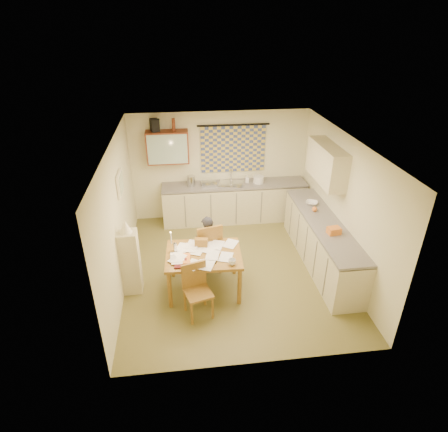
{
  "coord_description": "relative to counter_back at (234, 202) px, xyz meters",
  "views": [
    {
      "loc": [
        -0.9,
        -5.82,
        4.28
      ],
      "look_at": [
        -0.16,
        0.2,
        1.04
      ],
      "focal_mm": 30.0,
      "sensor_mm": 36.0,
      "label": 1
    }
  ],
  "objects": [
    {
      "name": "chair_near",
      "position": [
        -1.05,
        -3.11,
        -0.17
      ],
      "size": [
        0.5,
        0.5,
        0.89
      ],
      "rotation": [
        0.0,
        0.0,
        0.28
      ],
      "color": "brown",
      "rests_on": "floor"
    },
    {
      "name": "kettle",
      "position": [
        -0.99,
        0.0,
        0.59
      ],
      "size": [
        0.23,
        0.23,
        0.24
      ],
      "primitive_type": "cylinder",
      "rotation": [
        0.0,
        0.0,
        -0.33
      ],
      "color": "silver",
      "rests_on": "counter_back"
    },
    {
      "name": "letter_rack",
      "position": [
        -0.92,
        -2.28,
        0.38
      ],
      "size": [
        0.24,
        0.15,
        0.16
      ],
      "primitive_type": "cube",
      "rotation": [
        0.0,
        0.0,
        -0.22
      ],
      "color": "brown",
      "rests_on": "dining_table"
    },
    {
      "name": "person",
      "position": [
        -0.8,
        -1.97,
        0.13
      ],
      "size": [
        0.47,
        0.35,
        1.17
      ],
      "primitive_type": "imported",
      "rotation": [
        0.0,
        0.0,
        3.22
      ],
      "color": "black",
      "rests_on": "floor"
    },
    {
      "name": "wall_back",
      "position": [
        -0.3,
        0.31,
        0.8
      ],
      "size": [
        4.0,
        0.02,
        2.5
      ],
      "primitive_type": "cube",
      "color": "beige",
      "rests_on": "floor"
    },
    {
      "name": "sink",
      "position": [
        -0.08,
        -0.0,
        0.43
      ],
      "size": [
        0.64,
        0.56,
        0.1
      ],
      "primitive_type": "cube",
      "rotation": [
        0.0,
        0.0,
        -0.22
      ],
      "color": "silver",
      "rests_on": "counter_back"
    },
    {
      "name": "chair_far",
      "position": [
        -0.8,
        -1.93,
        -0.13
      ],
      "size": [
        0.56,
        0.56,
        1.04
      ],
      "rotation": [
        0.0,
        0.0,
        3.37
      ],
      "color": "brown",
      "rests_on": "floor"
    },
    {
      "name": "stove",
      "position": [
        1.4,
        -2.81,
        -0.0
      ],
      "size": [
        0.58,
        0.58,
        0.9
      ],
      "color": "white",
      "rests_on": "floor"
    },
    {
      "name": "bottle_green",
      "position": [
        -1.62,
        0.13,
        1.83
      ],
      "size": [
        0.07,
        0.07,
        0.26
      ],
      "primitive_type": "cylinder",
      "rotation": [
        0.0,
        0.0,
        -0.07
      ],
      "color": "#195926",
      "rests_on": "wall_cabinet"
    },
    {
      "name": "counter_right",
      "position": [
        1.4,
        -1.95,
        -0.0
      ],
      "size": [
        0.62,
        2.95,
        0.92
      ],
      "color": "#C6BB8E",
      "rests_on": "floor"
    },
    {
      "name": "upper_cabinet_right",
      "position": [
        1.53,
        -1.4,
        1.4
      ],
      "size": [
        0.34,
        1.3,
        0.7
      ],
      "primitive_type": "cube",
      "color": "#C6BB8E",
      "rests_on": "wall_right"
    },
    {
      "name": "lampshade",
      "position": [
        -2.14,
        -2.37,
        0.84
      ],
      "size": [
        0.2,
        0.2,
        0.22
      ],
      "primitive_type": "cone",
      "color": "#F0E8C8",
      "rests_on": "shelf_stand"
    },
    {
      "name": "orange_box",
      "position": [
        -1.2,
        -2.77,
        0.32
      ],
      "size": [
        0.13,
        0.09,
        0.04
      ],
      "primitive_type": "cube",
      "rotation": [
        0.0,
        0.0,
        -0.07
      ],
      "color": "orange",
      "rests_on": "dining_table"
    },
    {
      "name": "wall_cabinet_glass",
      "position": [
        -1.45,
        -0.04,
        1.35
      ],
      "size": [
        0.84,
        0.02,
        0.64
      ],
      "primitive_type": "cube",
      "color": "#99B2A5",
      "rests_on": "wall_back"
    },
    {
      "name": "speaker",
      "position": [
        -1.69,
        0.13,
        1.83
      ],
      "size": [
        0.21,
        0.24,
        0.26
      ],
      "primitive_type": "cube",
      "rotation": [
        0.0,
        0.0,
        0.32
      ],
      "color": "black",
      "rests_on": "wall_cabinet"
    },
    {
      "name": "floor",
      "position": [
        -0.3,
        -1.95,
        -0.46
      ],
      "size": [
        4.0,
        4.5,
        0.02
      ],
      "primitive_type": "cube",
      "color": "brown",
      "rests_on": "ground"
    },
    {
      "name": "bowl",
      "position": [
        1.4,
        -1.23,
        0.5
      ],
      "size": [
        0.41,
        0.41,
        0.06
      ],
      "primitive_type": "imported",
      "rotation": [
        0.0,
        0.0,
        -0.43
      ],
      "color": "white",
      "rests_on": "counter_right"
    },
    {
      "name": "window_blind",
      "position": [
        -0.0,
        0.27,
        1.2
      ],
      "size": [
        1.45,
        0.03,
        1.05
      ],
      "primitive_type": "cube",
      "color": "#394981",
      "rests_on": "wall_back"
    },
    {
      "name": "mug",
      "position": [
        -0.47,
        -2.87,
        0.35
      ],
      "size": [
        0.14,
        0.14,
        0.1
      ],
      "primitive_type": "imported",
      "rotation": [
        0.0,
        0.0,
        0.08
      ],
      "color": "white",
      "rests_on": "dining_table"
    },
    {
      "name": "print_canvas",
      "position": [
        -2.25,
        -1.55,
        1.25
      ],
      "size": [
        0.01,
        0.42,
        0.32
      ],
      "primitive_type": "cube",
      "color": "beige",
      "rests_on": "wall_left"
    },
    {
      "name": "wall_cabinet",
      "position": [
        -1.45,
        0.13,
        1.35
      ],
      "size": [
        0.9,
        0.34,
        0.7
      ],
      "primitive_type": "cube",
      "color": "#5C2411",
      "rests_on": "wall_back"
    },
    {
      "name": "fruit_orange",
      "position": [
        1.35,
        -1.55,
        0.52
      ],
      "size": [
        0.1,
        0.1,
        0.1
      ],
      "primitive_type": "sphere",
      "color": "orange",
      "rests_on": "counter_right"
    },
    {
      "name": "ceiling",
      "position": [
        -0.3,
        -1.95,
        2.06
      ],
      "size": [
        4.0,
        4.5,
        0.02
      ],
      "primitive_type": "cube",
      "color": "white",
      "rests_on": "floor"
    },
    {
      "name": "curtain_rod",
      "position": [
        -0.0,
        0.25,
        1.75
      ],
      "size": [
        1.6,
        0.04,
        0.04
      ],
      "primitive_type": "cylinder",
      "rotation": [
        0.0,
        1.57,
        0.0
      ],
      "color": "black",
      "rests_on": "wall_back"
    },
    {
      "name": "wall_front",
      "position": [
        -0.3,
        -4.21,
        0.8
      ],
      "size": [
        4.0,
        0.02,
        2.5
      ],
      "primitive_type": "cube",
      "color": "beige",
      "rests_on": "floor"
    },
    {
      "name": "book",
      "position": [
        -1.3,
        -2.58,
        0.31
      ],
      "size": [
        0.21,
        0.26,
        0.02
      ],
      "primitive_type": "imported",
      "rotation": [
        0.0,
        0.0,
        -0.07
      ],
      "color": "orange",
      "rests_on": "dining_table"
    },
    {
      "name": "dining_table",
      "position": [
        -0.9,
        -2.5,
        -0.07
      ],
      "size": [
        1.31,
        1.02,
        0.75
      ],
      "rotation": [
        0.0,
        0.0,
        -0.05
      ],
      "color": "brown",
      "rests_on": "floor"
    },
    {
      "name": "candle",
      "position": [
        -1.43,
        -2.4,
        0.59
      ],
      "size": [
        0.02,
        0.02,
        0.22
      ],
      "primitive_type": "cylinder",
      "rotation": [
        0.0,
        0.0,
        0.03
      ],
      "color": "white",
      "rests_on": "dining_table"
    },
    {
      "name": "soap_bottle",
      "position": [
        0.29,
        0.05,
        0.55
      ],
      "size": [
        0.09,
        0.09,
        0.17
      ],
      "primitive_type": "imported",
      "rotation": [
        0.0,
        0.0,
        0.09
      ],
      "color": "white",
      "rests_on": "counter_back"
    },
    {
      "name": "bottle_brown",
      "position": [
        -1.3,
        0.13,
        1.83
      ],
      "size": [
        0.07,
        0.07,
        0.26
      ],
      "primitive_type": "cylinder",
      "rotation": [
        0.0,
        0.0,
        0.05
      ],
      "color": "#5C2411",
      "rests_on": "wall_cabinet"
    },
    {
      "name": "eyeglasses",
      "position": [
        -0.78,
        -2.78,
        0.31
      ],
      "size": [
        0.14,
        0.09,
        0.02
      ],
      "primitive_type": "cube",
      "rotation": [
        0.0,
        0.0,
        -0.37
      ],
      "color": "black",
      "rests_on": "dining_table"
    },
    {
      "name": "mixing_bowl",
      "position": [
        0.55,
        -0.0,
        0.55
      ],
      "size": [
        0.27,
        0.27,
        0.16
      ],
      "primitive_type": "cylinder",
      "rotation": [
        0.0,
        0.0,
        -0.16
      ],
      "color": "white",
      "rests_on": "counter_back"
    },
    {
      "name": "candle_flame",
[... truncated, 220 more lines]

